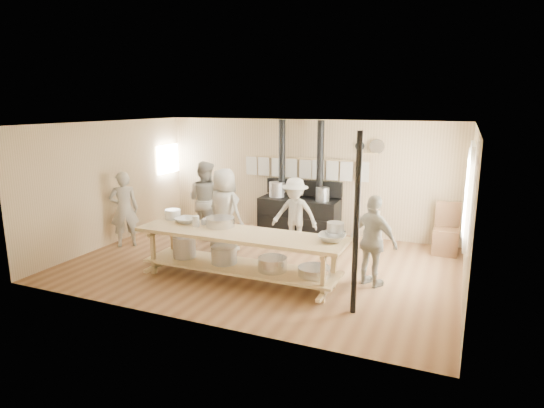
% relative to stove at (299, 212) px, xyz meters
% --- Properties ---
extents(ground, '(7.00, 7.00, 0.00)m').
position_rel_stove_xyz_m(ground, '(0.01, -2.12, -0.52)').
color(ground, brown).
rests_on(ground, ground).
extents(room_shell, '(7.00, 7.00, 7.00)m').
position_rel_stove_xyz_m(room_shell, '(0.01, -2.12, 1.10)').
color(room_shell, tan).
rests_on(room_shell, ground).
extents(window_right, '(0.09, 1.50, 1.65)m').
position_rel_stove_xyz_m(window_right, '(3.48, -1.52, 0.98)').
color(window_right, beige).
rests_on(window_right, ground).
extents(left_opening, '(0.00, 0.90, 0.90)m').
position_rel_stove_xyz_m(left_opening, '(-3.44, -0.12, 1.08)').
color(left_opening, white).
rests_on(left_opening, ground).
extents(stove, '(1.90, 0.75, 2.60)m').
position_rel_stove_xyz_m(stove, '(0.00, 0.00, 0.00)').
color(stove, black).
rests_on(stove, ground).
extents(towel_rail, '(3.00, 0.04, 0.47)m').
position_rel_stove_xyz_m(towel_rail, '(0.01, 0.28, 1.03)').
color(towel_rail, tan).
rests_on(towel_rail, ground).
extents(back_wall_shelf, '(0.63, 0.14, 0.32)m').
position_rel_stove_xyz_m(back_wall_shelf, '(1.47, 0.32, 1.48)').
color(back_wall_shelf, tan).
rests_on(back_wall_shelf, ground).
extents(prep_table, '(3.60, 0.90, 0.85)m').
position_rel_stove_xyz_m(prep_table, '(-0.00, -3.02, -0.00)').
color(prep_table, tan).
rests_on(prep_table, ground).
extents(support_post, '(0.08, 0.08, 2.60)m').
position_rel_stove_xyz_m(support_post, '(2.06, -3.47, 0.78)').
color(support_post, black).
rests_on(support_post, ground).
extents(cook_far_left, '(0.68, 0.67, 1.59)m').
position_rel_stove_xyz_m(cook_far_left, '(-3.09, -2.23, 0.27)').
color(cook_far_left, '#AEAA9A').
rests_on(cook_far_left, ground).
extents(cook_left, '(0.89, 0.72, 1.73)m').
position_rel_stove_xyz_m(cook_left, '(-1.82, -1.06, 0.34)').
color(cook_left, '#AEAA9A').
rests_on(cook_left, ground).
extents(cook_center, '(0.95, 0.75, 1.70)m').
position_rel_stove_xyz_m(cook_center, '(-0.99, -1.70, 0.33)').
color(cook_center, '#AEAA9A').
rests_on(cook_center, ground).
extents(cook_right, '(0.96, 0.72, 1.52)m').
position_rel_stove_xyz_m(cook_right, '(2.11, -2.36, 0.24)').
color(cook_right, '#AEAA9A').
rests_on(cook_right, ground).
extents(cook_by_window, '(0.97, 0.56, 1.50)m').
position_rel_stove_xyz_m(cook_by_window, '(0.28, -1.08, 0.23)').
color(cook_by_window, '#AEAA9A').
rests_on(cook_by_window, ground).
extents(chair, '(0.49, 0.49, 1.03)m').
position_rel_stove_xyz_m(chair, '(3.16, -0.15, -0.22)').
color(chair, brown).
rests_on(chair, ground).
extents(bowl_white_a, '(0.41, 0.41, 0.10)m').
position_rel_stove_xyz_m(bowl_white_a, '(-1.15, -2.83, 0.38)').
color(bowl_white_a, white).
rests_on(bowl_white_a, prep_table).
extents(bowl_steel_a, '(0.38, 0.38, 0.09)m').
position_rel_stove_xyz_m(bowl_steel_a, '(-1.54, -2.69, 0.37)').
color(bowl_steel_a, silver).
rests_on(bowl_steel_a, prep_table).
extents(bowl_white_b, '(0.49, 0.49, 0.11)m').
position_rel_stove_xyz_m(bowl_white_b, '(1.56, -2.88, 0.38)').
color(bowl_white_b, white).
rests_on(bowl_white_b, prep_table).
extents(bowl_steel_b, '(0.45, 0.45, 0.11)m').
position_rel_stove_xyz_m(bowl_steel_b, '(1.56, -2.69, 0.38)').
color(bowl_steel_b, silver).
rests_on(bowl_steel_b, prep_table).
extents(roasting_pan, '(0.49, 0.35, 0.10)m').
position_rel_stove_xyz_m(roasting_pan, '(-0.61, -2.69, 0.38)').
color(roasting_pan, '#B2B2B7').
rests_on(roasting_pan, prep_table).
extents(mixing_bowl_large, '(0.52, 0.52, 0.16)m').
position_rel_stove_xyz_m(mixing_bowl_large, '(-0.47, -2.81, 0.41)').
color(mixing_bowl_large, silver).
rests_on(mixing_bowl_large, prep_table).
extents(bucket_galv, '(0.35, 0.35, 0.25)m').
position_rel_stove_xyz_m(bucket_galv, '(1.56, -2.69, 0.45)').
color(bucket_galv, gray).
rests_on(bucket_galv, prep_table).
extents(deep_bowl_enamel, '(0.31, 0.31, 0.18)m').
position_rel_stove_xyz_m(deep_bowl_enamel, '(-1.54, -2.69, 0.42)').
color(deep_bowl_enamel, white).
rests_on(deep_bowl_enamel, prep_table).
extents(pitcher, '(0.14, 0.14, 0.19)m').
position_rel_stove_xyz_m(pitcher, '(-0.85, -2.99, 0.42)').
color(pitcher, white).
rests_on(pitcher, prep_table).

